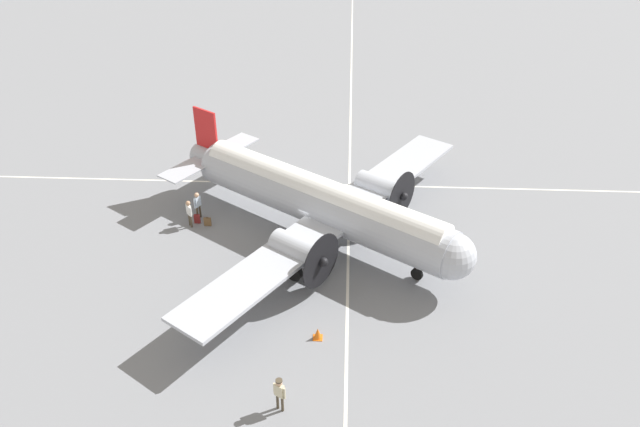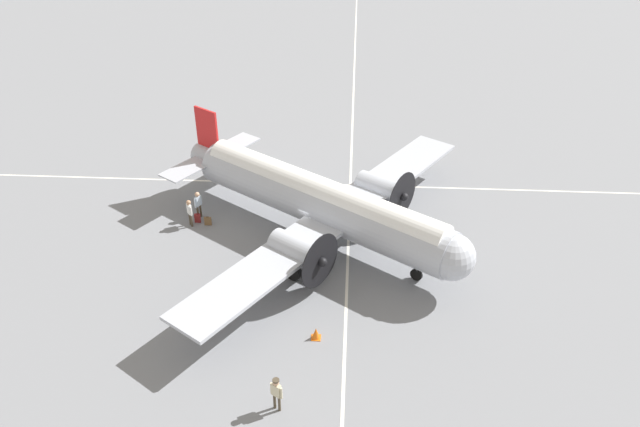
{
  "view_description": "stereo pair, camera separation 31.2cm",
  "coord_description": "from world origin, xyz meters",
  "views": [
    {
      "loc": [
        1.49,
        -30.91,
        21.73
      ],
      "look_at": [
        0.0,
        0.0,
        1.73
      ],
      "focal_mm": 35.0,
      "sensor_mm": 36.0,
      "label": 1
    },
    {
      "loc": [
        1.8,
        -30.9,
        21.73
      ],
      "look_at": [
        0.0,
        0.0,
        1.73
      ],
      "focal_mm": 35.0,
      "sensor_mm": 36.0,
      "label": 2
    }
  ],
  "objects": [
    {
      "name": "ground_plane",
      "position": [
        0.0,
        0.0,
        0.0
      ],
      "size": [
        300.0,
        300.0,
        0.0
      ],
      "primitive_type": "plane",
      "color": "slate"
    },
    {
      "name": "apron_line_eastwest",
      "position": [
        0.0,
        6.4,
        0.0
      ],
      "size": [
        120.0,
        0.16,
        0.01
      ],
      "color": "silver",
      "rests_on": "ground_plane"
    },
    {
      "name": "apron_line_northsouth",
      "position": [
        1.73,
        0.0,
        0.0
      ],
      "size": [
        0.16,
        120.0,
        0.01
      ],
      "color": "silver",
      "rests_on": "ground_plane"
    },
    {
      "name": "airliner_main",
      "position": [
        0.35,
        -0.24,
        2.57
      ],
      "size": [
        19.17,
        21.41,
        5.95
      ],
      "rotation": [
        0.0,
        0.0,
        5.69
      ],
      "color": "#ADB2BC",
      "rests_on": "ground_plane"
    },
    {
      "name": "crew_foreground",
      "position": [
        -1.09,
        -13.0,
        1.14
      ],
      "size": [
        0.55,
        0.41,
        1.81
      ],
      "rotation": [
        0.0,
        0.0,
        -0.51
      ],
      "color": "#473D2D",
      "rests_on": "ground_plane"
    },
    {
      "name": "passenger_boarding",
      "position": [
        -8.09,
        0.85,
        1.12
      ],
      "size": [
        0.41,
        0.52,
        1.82
      ],
      "rotation": [
        0.0,
        0.0,
        5.34
      ],
      "color": "#473D2D",
      "rests_on": "ground_plane"
    },
    {
      "name": "ramp_agent",
      "position": [
        -7.76,
        1.78,
        1.13
      ],
      "size": [
        0.38,
        0.57,
        1.85
      ],
      "rotation": [
        0.0,
        0.0,
        4.22
      ],
      "color": "#473D2D",
      "rests_on": "ground_plane"
    },
    {
      "name": "suitcase_near_door",
      "position": [
        -7.77,
        1.23,
        0.3
      ],
      "size": [
        0.37,
        0.18,
        0.63
      ],
      "color": "maroon",
      "rests_on": "ground_plane"
    },
    {
      "name": "suitcase_upright_spare",
      "position": [
        -7.05,
        0.95,
        0.29
      ],
      "size": [
        0.45,
        0.13,
        0.61
      ],
      "color": "brown",
      "rests_on": "ground_plane"
    },
    {
      "name": "traffic_cone",
      "position": [
        0.3,
        -8.58,
        0.29
      ],
      "size": [
        0.48,
        0.48,
        0.63
      ],
      "color": "orange",
      "rests_on": "ground_plane"
    }
  ]
}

